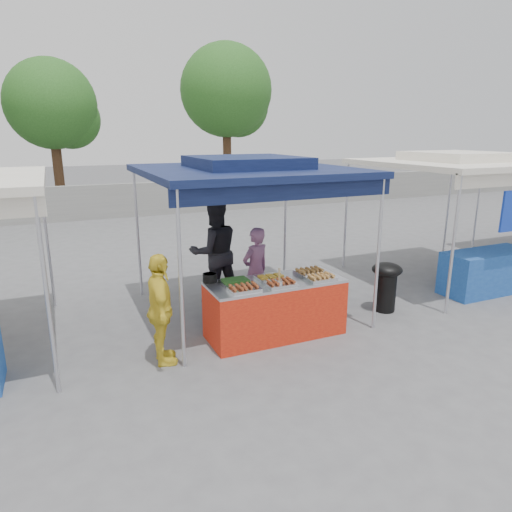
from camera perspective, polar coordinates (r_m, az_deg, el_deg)
name	(u,v)px	position (r m, az deg, el deg)	size (l,w,h in m)	color
ground_plane	(272,332)	(7.03, 2.01, -9.47)	(80.00, 80.00, 0.00)	#5C5D5F
back_wall	(140,200)	(17.14, -14.33, 6.85)	(40.00, 0.25, 1.20)	gray
main_canopy	(247,170)	(7.30, -1.20, 10.76)	(3.20, 3.20, 2.57)	silver
neighbor_stall_right	(470,204)	(9.75, 25.17, 5.89)	(3.20, 3.20, 2.57)	silver
tree_1	(56,108)	(19.09, -23.75, 16.54)	(3.34, 3.24, 5.57)	#432A19
tree_2	(229,95)	(20.32, -3.38, 19.47)	(3.81, 3.81, 6.55)	#432A19
vendor_table	(275,308)	(6.78, 2.41, -6.52)	(2.00, 0.80, 0.85)	red
food_tray_fl	(244,289)	(6.20, -1.49, -4.10)	(0.42, 0.30, 0.07)	silver
food_tray_fm	(280,284)	(6.41, 3.08, -3.47)	(0.42, 0.30, 0.07)	silver
food_tray_fr	(321,278)	(6.71, 8.07, -2.72)	(0.42, 0.30, 0.07)	silver
food_tray_bl	(235,282)	(6.48, -2.59, -3.26)	(0.42, 0.30, 0.07)	silver
food_tray_bm	(271,277)	(6.68, 1.84, -2.68)	(0.42, 0.30, 0.07)	silver
food_tray_br	(310,272)	(6.98, 6.74, -1.99)	(0.42, 0.30, 0.07)	silver
cooking_pot	(210,278)	(6.60, -5.79, -2.72)	(0.21, 0.21, 0.12)	black
skewer_cup	(280,285)	(6.32, 2.99, -3.59)	(0.08, 0.08, 0.10)	silver
wok_burner	(386,282)	(7.97, 15.95, -3.19)	(0.50, 0.50, 0.84)	black
crate_left	(232,310)	(7.41, -2.97, -6.80)	(0.53, 0.37, 0.32)	#1435A7
crate_right	(275,309)	(7.48, 2.43, -6.67)	(0.50, 0.35, 0.30)	#1435A7
crate_stacked	(276,292)	(7.38, 2.46, -4.56)	(0.48, 0.33, 0.29)	#1435A7
vendor_woman	(256,271)	(7.51, -0.06, -1.87)	(0.53, 0.35, 1.46)	#8E5A81
helper_man	(215,252)	(7.96, -5.17, 0.48)	(0.90, 0.70, 1.85)	black
customer_person	(161,310)	(5.99, -11.83, -6.63)	(0.87, 0.36, 1.48)	yellow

